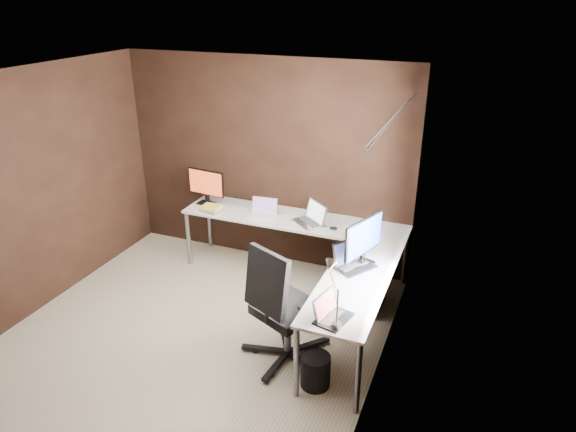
% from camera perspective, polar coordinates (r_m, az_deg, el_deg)
% --- Properties ---
extents(room, '(3.60, 3.60, 2.50)m').
position_cam_1_polar(room, '(4.60, -7.36, -0.58)').
color(room, '#C2B397').
rests_on(room, ground).
extents(desk, '(2.65, 2.25, 0.73)m').
position_cam_1_polar(desk, '(5.47, 2.46, -3.15)').
color(desk, white).
rests_on(desk, ground).
extents(drawer_pedestal, '(0.42, 0.50, 0.60)m').
position_cam_1_polar(drawer_pedestal, '(5.61, 8.47, -7.09)').
color(drawer_pedestal, white).
rests_on(drawer_pedestal, ground).
extents(monitor_left, '(0.50, 0.16, 0.44)m').
position_cam_1_polar(monitor_left, '(6.35, -9.08, 3.43)').
color(monitor_left, black).
rests_on(monitor_left, desk).
extents(monitor_right, '(0.23, 0.56, 0.48)m').
position_cam_1_polar(monitor_right, '(4.90, 8.42, -2.55)').
color(monitor_right, black).
rests_on(monitor_right, desk).
extents(laptop_white, '(0.32, 0.24, 0.20)m').
position_cam_1_polar(laptop_white, '(6.01, -2.77, 0.43)').
color(laptop_white, white).
rests_on(laptop_white, desk).
extents(laptop_silver, '(0.45, 0.43, 0.24)m').
position_cam_1_polar(laptop_silver, '(5.81, 2.59, -0.31)').
color(laptop_silver, silver).
rests_on(laptop_silver, desk).
extents(laptop_black_big, '(0.42, 0.45, 0.25)m').
position_cam_1_polar(laptop_black_big, '(4.96, 7.16, -4.98)').
color(laptop_black_big, black).
rests_on(laptop_black_big, desk).
extents(laptop_black_small, '(0.29, 0.36, 0.21)m').
position_cam_1_polar(laptop_black_small, '(4.22, 4.74, -10.72)').
color(laptop_black_small, black).
rests_on(laptop_black_small, desk).
extents(book_stack, '(0.27, 0.23, 0.07)m').
position_cam_1_polar(book_stack, '(6.19, -8.50, 0.84)').
color(book_stack, '#9D8154').
rests_on(book_stack, desk).
extents(mouse_left, '(0.10, 0.08, 0.03)m').
position_cam_1_polar(mouse_left, '(6.20, -7.95, 0.73)').
color(mouse_left, black).
rests_on(mouse_left, desk).
extents(mouse_corner, '(0.11, 0.09, 0.04)m').
position_cam_1_polar(mouse_corner, '(5.68, 5.09, -1.36)').
color(mouse_corner, black).
rests_on(mouse_corner, desk).
extents(desk_lamp, '(0.18, 0.21, 0.55)m').
position_cam_1_polar(desk_lamp, '(4.01, 4.95, -7.66)').
color(desk_lamp, slate).
rests_on(desk_lamp, desk).
extents(office_chair, '(0.68, 0.72, 1.19)m').
position_cam_1_polar(office_chair, '(4.78, -0.43, -12.24)').
color(office_chair, black).
rests_on(office_chair, ground).
extents(wastebasket, '(0.27, 0.27, 0.30)m').
position_cam_1_polar(wastebasket, '(4.63, 3.06, -16.79)').
color(wastebasket, black).
rests_on(wastebasket, ground).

